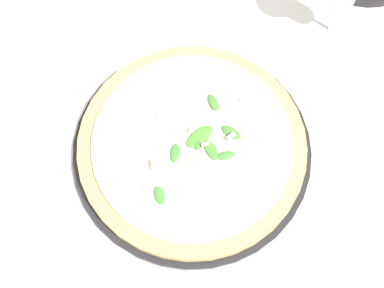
% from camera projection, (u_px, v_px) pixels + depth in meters
% --- Properties ---
extents(ground_plane, '(6.00, 6.00, 0.00)m').
position_uv_depth(ground_plane, '(199.00, 138.00, 0.84)').
color(ground_plane, white).
extents(pizza_arugula_main, '(0.37, 0.37, 0.05)m').
position_uv_depth(pizza_arugula_main, '(192.00, 147.00, 0.81)').
color(pizza_arugula_main, black).
rests_on(pizza_arugula_main, ground_plane).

